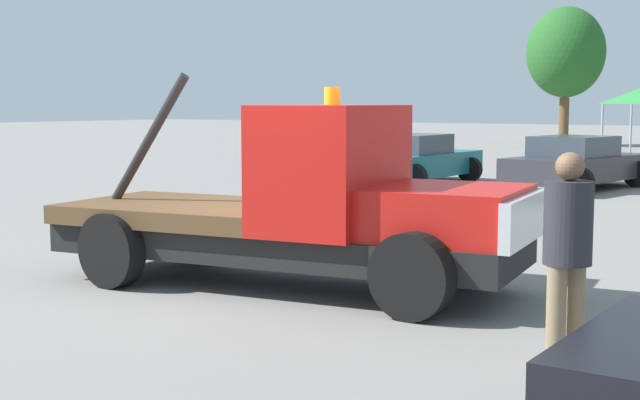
{
  "coord_description": "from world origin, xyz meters",
  "views": [
    {
      "loc": [
        6.23,
        -8.24,
        2.14
      ],
      "look_at": [
        0.5,
        0.0,
        1.05
      ],
      "focal_mm": 50.0,
      "sensor_mm": 36.0,
      "label": 1
    }
  ],
  "objects_px": {
    "parked_car_teal": "(414,160)",
    "tree_center": "(566,53)",
    "person_near_truck": "(568,244)",
    "parked_car_charcoal": "(577,164)",
    "traffic_cone": "(280,222)",
    "tow_truck": "(311,211)"
  },
  "relations": [
    {
      "from": "parked_car_teal",
      "to": "parked_car_charcoal",
      "type": "xyz_separation_m",
      "value": [
        3.96,
        1.18,
        -0.0
      ]
    },
    {
      "from": "parked_car_charcoal",
      "to": "traffic_cone",
      "type": "relative_size",
      "value": 8.79
    },
    {
      "from": "person_near_truck",
      "to": "tow_truck",
      "type": "bearing_deg",
      "value": -177.72
    },
    {
      "from": "tree_center",
      "to": "person_near_truck",
      "type": "bearing_deg",
      "value": -70.37
    },
    {
      "from": "person_near_truck",
      "to": "traffic_cone",
      "type": "xyz_separation_m",
      "value": [
        -6.2,
        4.3,
        -0.76
      ]
    },
    {
      "from": "person_near_truck",
      "to": "parked_car_teal",
      "type": "relative_size",
      "value": 0.36
    },
    {
      "from": "tow_truck",
      "to": "tree_center",
      "type": "xyz_separation_m",
      "value": [
        -9.74,
        35.75,
        3.75
      ]
    },
    {
      "from": "traffic_cone",
      "to": "tow_truck",
      "type": "bearing_deg",
      "value": -47.49
    },
    {
      "from": "parked_car_teal",
      "to": "tree_center",
      "type": "bearing_deg",
      "value": 9.45
    },
    {
      "from": "person_near_truck",
      "to": "traffic_cone",
      "type": "relative_size",
      "value": 3.19
    },
    {
      "from": "parked_car_charcoal",
      "to": "traffic_cone",
      "type": "xyz_separation_m",
      "value": [
        -1.21,
        -10.58,
        -0.39
      ]
    },
    {
      "from": "person_near_truck",
      "to": "traffic_cone",
      "type": "height_order",
      "value": "person_near_truck"
    },
    {
      "from": "tow_truck",
      "to": "parked_car_charcoal",
      "type": "relative_size",
      "value": 1.21
    },
    {
      "from": "parked_car_charcoal",
      "to": "traffic_cone",
      "type": "height_order",
      "value": "parked_car_charcoal"
    },
    {
      "from": "tree_center",
      "to": "traffic_cone",
      "type": "xyz_separation_m",
      "value": [
        7.04,
        -32.81,
        -4.41
      ]
    },
    {
      "from": "tree_center",
      "to": "tow_truck",
      "type": "bearing_deg",
      "value": -74.76
    },
    {
      "from": "parked_car_charcoal",
      "to": "tree_center",
      "type": "height_order",
      "value": "tree_center"
    },
    {
      "from": "traffic_cone",
      "to": "parked_car_teal",
      "type": "bearing_deg",
      "value": 106.33
    },
    {
      "from": "tow_truck",
      "to": "traffic_cone",
      "type": "bearing_deg",
      "value": 122.99
    },
    {
      "from": "tree_center",
      "to": "traffic_cone",
      "type": "height_order",
      "value": "tree_center"
    },
    {
      "from": "parked_car_teal",
      "to": "traffic_cone",
      "type": "bearing_deg",
      "value": -164.6
    },
    {
      "from": "parked_car_teal",
      "to": "tree_center",
      "type": "xyz_separation_m",
      "value": [
        -4.29,
        23.41,
        4.01
      ]
    }
  ]
}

